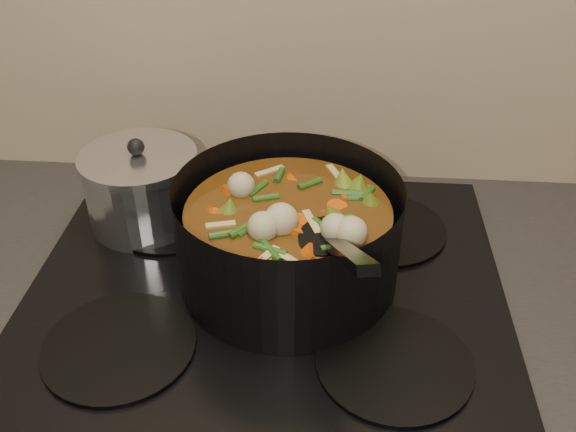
{
  "coord_description": "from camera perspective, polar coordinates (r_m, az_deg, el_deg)",
  "views": [
    {
      "loc": [
        0.08,
        1.29,
        1.49
      ],
      "look_at": [
        0.03,
        1.94,
        1.03
      ],
      "focal_mm": 40.0,
      "sensor_mm": 36.0,
      "label": 1
    }
  ],
  "objects": [
    {
      "name": "saucepan",
      "position": [
        0.96,
        -12.83,
        2.43
      ],
      "size": [
        0.17,
        0.17,
        0.14
      ],
      "rotation": [
        0.0,
        0.0,
        0.43
      ],
      "color": "silver",
      "rests_on": "stovetop"
    },
    {
      "name": "stockpot",
      "position": [
        0.82,
        0.03,
        -1.9
      ],
      "size": [
        0.29,
        0.38,
        0.21
      ],
      "rotation": [
        0.0,
        0.0,
        -0.01
      ],
      "color": "black",
      "rests_on": "stovetop"
    },
    {
      "name": "stovetop",
      "position": [
        0.86,
        -1.89,
        -6.36
      ],
      "size": [
        0.62,
        0.54,
        0.03
      ],
      "color": "black",
      "rests_on": "counter"
    }
  ]
}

